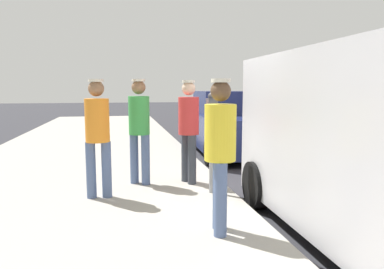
# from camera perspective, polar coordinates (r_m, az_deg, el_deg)

# --- Properties ---
(ground_plane) EXTENTS (80.00, 80.00, 0.00)m
(ground_plane) POSITION_cam_1_polar(r_m,az_deg,el_deg) (6.06, 15.78, -9.55)
(ground_plane) COLOR #2D2D33
(sidewalk_slab) EXTENTS (5.00, 32.00, 0.15)m
(sidewalk_slab) POSITION_cam_1_polar(r_m,az_deg,el_deg) (5.47, -19.65, -10.73)
(sidewalk_slab) COLOR #9E998E
(sidewalk_slab) RESTS_ON ground
(parking_meter_near) EXTENTS (0.14, 0.18, 1.52)m
(parking_meter_near) POSITION_cam_1_polar(r_m,az_deg,el_deg) (5.38, 3.13, 1.46)
(parking_meter_near) COLOR gray
(parking_meter_near) RESTS_ON sidewalk_slab
(pedestrian_in_green) EXTENTS (0.34, 0.34, 1.73)m
(pedestrian_in_green) POSITION_cam_1_polar(r_m,az_deg,el_deg) (5.96, -8.33, 1.59)
(pedestrian_in_green) COLOR #4C608C
(pedestrian_in_green) RESTS_ON sidewalk_slab
(pedestrian_in_yellow) EXTENTS (0.34, 0.36, 1.68)m
(pedestrian_in_yellow) POSITION_cam_1_polar(r_m,az_deg,el_deg) (3.89, 4.47, -1.85)
(pedestrian_in_yellow) COLOR #4C608C
(pedestrian_in_yellow) RESTS_ON sidewalk_slab
(pedestrian_in_orange) EXTENTS (0.36, 0.34, 1.71)m
(pedestrian_in_orange) POSITION_cam_1_polar(r_m,az_deg,el_deg) (5.31, -14.69, 0.59)
(pedestrian_in_orange) COLOR #4C608C
(pedestrian_in_orange) RESTS_ON sidewalk_slab
(pedestrian_in_red) EXTENTS (0.34, 0.35, 1.71)m
(pedestrian_in_red) POSITION_cam_1_polar(r_m,az_deg,el_deg) (5.97, -0.54, 1.56)
(pedestrian_in_red) COLOR #383D47
(pedestrian_in_red) RESTS_ON sidewalk_slab
(parked_sedan_behind) EXTENTS (2.10, 4.47, 1.65)m
(parked_sedan_behind) POSITION_cam_1_polar(r_m,az_deg,el_deg) (9.90, 5.84, 1.58)
(parked_sedan_behind) COLOR navy
(parked_sedan_behind) RESTS_ON ground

